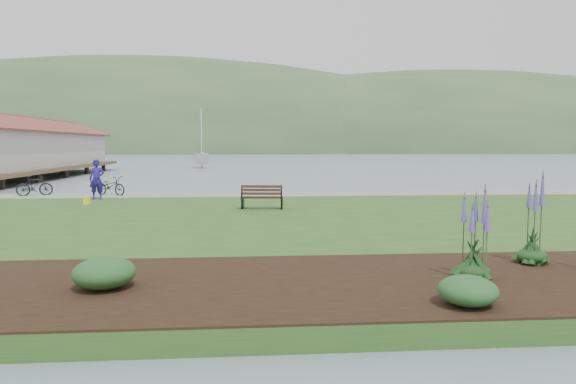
% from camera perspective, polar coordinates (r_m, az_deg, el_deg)
% --- Properties ---
extents(ground, '(600.00, 600.00, 0.00)m').
position_cam_1_polar(ground, '(19.12, -3.27, -3.53)').
color(ground, slate).
rests_on(ground, ground).
extents(lawn, '(34.00, 20.00, 0.40)m').
position_cam_1_polar(lawn, '(17.11, -3.13, -3.89)').
color(lawn, '#29511C').
rests_on(lawn, ground).
extents(shoreline_path, '(34.00, 2.20, 0.03)m').
position_cam_1_polar(shoreline_path, '(25.91, -3.62, -0.29)').
color(shoreline_path, gray).
rests_on(shoreline_path, lawn).
extents(garden_bed, '(24.00, 4.40, 0.04)m').
position_cam_1_polar(garden_bed, '(10.02, 15.70, -9.39)').
color(garden_bed, black).
rests_on(garden_bed, lawn).
extents(far_hillside, '(580.00, 80.00, 38.00)m').
position_cam_1_polar(far_hillside, '(190.01, 1.64, 4.40)').
color(far_hillside, '#395831').
rests_on(far_hillside, ground).
extents(pier_pavilion, '(8.00, 36.00, 5.40)m').
position_cam_1_polar(pier_pavilion, '(50.38, -27.51, 4.36)').
color(pier_pavilion, '#4C3826').
rests_on(pier_pavilion, ground).
extents(park_bench, '(1.67, 0.84, 0.99)m').
position_cam_1_polar(park_bench, '(20.18, -2.90, -0.50)').
color(park_bench, black).
rests_on(park_bench, lawn).
extents(person, '(0.79, 0.55, 2.18)m').
position_cam_1_polar(person, '(25.30, -20.49, 1.69)').
color(person, navy).
rests_on(person, lawn).
extents(bicycle_a, '(1.46, 1.90, 0.95)m').
position_cam_1_polar(bicycle_a, '(27.04, -19.12, 0.64)').
color(bicycle_a, black).
rests_on(bicycle_a, lawn).
extents(bicycle_b, '(1.03, 1.72, 1.00)m').
position_cam_1_polar(bicycle_b, '(28.17, -26.34, 0.61)').
color(bicycle_b, black).
rests_on(bicycle_b, lawn).
extents(sailboat, '(9.85, 10.00, 23.74)m').
position_cam_1_polar(sailboat, '(65.50, -9.54, 2.65)').
color(sailboat, silver).
rests_on(sailboat, ground).
extents(pannier, '(0.23, 0.32, 0.32)m').
position_cam_1_polar(pannier, '(23.42, -21.46, -0.89)').
color(pannier, '#F3F51C').
rests_on(pannier, lawn).
extents(echium_0, '(0.62, 0.62, 1.81)m').
position_cam_1_polar(echium_0, '(10.08, 19.95, -4.91)').
color(echium_0, '#133513').
rests_on(echium_0, garden_bed).
extents(echium_1, '(0.62, 0.62, 2.08)m').
position_cam_1_polar(echium_1, '(11.91, 25.57, -3.45)').
color(echium_1, '#133513').
rests_on(echium_1, garden_bed).
extents(shrub_0, '(1.07, 1.07, 0.54)m').
position_cam_1_polar(shrub_0, '(9.55, -19.74, -8.45)').
color(shrub_0, '#1E4C21').
rests_on(shrub_0, garden_bed).
extents(shrub_1, '(0.92, 0.92, 0.46)m').
position_cam_1_polar(shrub_1, '(8.56, 19.36, -10.29)').
color(shrub_1, '#1E4C21').
rests_on(shrub_1, garden_bed).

